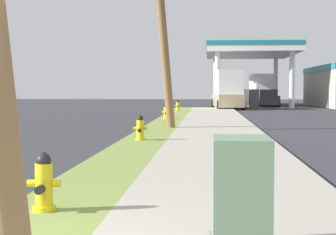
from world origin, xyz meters
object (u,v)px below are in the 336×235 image
Objects in this scene: fire_hydrant_third at (166,113)px; truck_tan_on_apron at (228,91)px; fire_hydrant_second at (140,129)px; car_black_by_near_pump at (268,99)px; fire_hydrant_fourth at (178,106)px; truck_navy_at_forecourt at (264,90)px; utility_cabinet at (241,199)px; fire_hydrant_nearest at (44,185)px; utility_pole_midground at (162,18)px; truck_white_at_far_bay at (262,90)px.

truck_tan_on_apron reaches higher than fire_hydrant_third.
car_black_by_near_pump reaches higher than fire_hydrant_second.
truck_navy_at_forecourt reaches higher than fire_hydrant_fourth.
fire_hydrant_nearest is at bearing 147.29° from utility_cabinet.
fire_hydrant_nearest is at bearing -91.09° from utility_pole_midground.
fire_hydrant_third is 28.28m from truck_white_at_far_bay.
truck_white_at_far_bay is at bearing 79.16° from fire_hydrant_second.
truck_white_at_far_bay is (-0.23, 3.30, 0.77)m from car_black_by_near_pump.
utility_cabinet is 0.17× the size of truck_navy_at_forecourt.
car_black_by_near_pump is 0.69× the size of truck_tan_on_apron.
truck_white_at_far_bay is (5.04, 49.58, 0.87)m from utility_cabinet.
utility_pole_midground is at bearing 88.91° from fire_hydrant_nearest.
fire_hydrant_nearest is at bearing -98.85° from truck_navy_at_forecourt.
utility_cabinet is 53.67m from truck_navy_at_forecourt.
fire_hydrant_fourth is 17.10m from utility_pole_midground.
utility_cabinet is at bearing -91.87° from truck_tan_on_apron.
utility_pole_midground reaches higher than fire_hydrant_third.
truck_tan_on_apron and truck_white_at_far_bay have the same top height.
truck_tan_on_apron is (3.66, 37.75, 1.04)m from fire_hydrant_nearest.
truck_tan_on_apron reaches higher than fire_hydrant_fourth.
fire_hydrant_third is at bearing -90.21° from fire_hydrant_fourth.
fire_hydrant_fourth is at bearing 89.79° from fire_hydrant_third.
fire_hydrant_third is at bearing 93.00° from utility_pole_midground.
utility_cabinet is 46.58m from car_black_by_near_pump.
car_black_by_near_pump is (7.66, 13.66, 0.28)m from fire_hydrant_fourth.
fire_hydrant_second is at bearing 89.77° from fire_hydrant_nearest.
fire_hydrant_nearest is 14.98m from utility_pole_midground.
car_black_by_near_pump is (7.64, 44.75, 0.28)m from fire_hydrant_nearest.
car_black_by_near_pump is at bearing 76.33° from utility_pole_midground.
truck_tan_on_apron is at bearing -110.03° from truck_white_at_far_bay.
truck_tan_on_apron is at bearing -107.37° from truck_navy_at_forecourt.
car_black_by_near_pump is (7.61, 35.24, 0.28)m from fire_hydrant_second.
utility_cabinet is at bearing -96.49° from car_black_by_near_pump.
utility_cabinet is 0.24× the size of car_black_by_near_pump.
truck_tan_on_apron reaches higher than car_black_by_near_pump.
fire_hydrant_nearest is 1.00× the size of fire_hydrant_fourth.
truck_navy_at_forecourt reaches higher than fire_hydrant_second.
truck_white_at_far_bay is (-0.65, -3.78, 0.00)m from truck_navy_at_forecourt.
truck_navy_at_forecourt is 14.75m from truck_tan_on_apron.
fire_hydrant_nearest is 20.80m from fire_hydrant_third.
fire_hydrant_second is at bearing -100.84° from truck_white_at_far_bay.
truck_tan_on_apron is (3.68, 6.66, 1.04)m from fire_hydrant_fourth.
utility_pole_midground is 1.29× the size of truck_white_at_far_bay.
fire_hydrant_nearest is 52.47m from truck_navy_at_forecourt.
utility_pole_midground is (0.24, 4.95, 3.93)m from fire_hydrant_second.
fire_hydrant_third is 0.12× the size of truck_navy_at_forecourt.
utility_pole_midground is at bearing 97.49° from utility_cabinet.
utility_cabinet is 0.17× the size of truck_white_at_far_bay.
fire_hydrant_second is at bearing -97.31° from truck_tan_on_apron.
utility_cabinet is at bearing -82.51° from utility_pole_midground.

